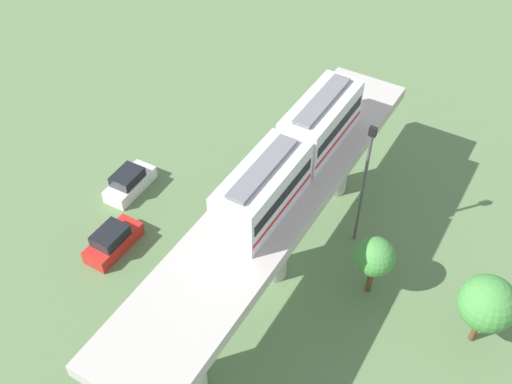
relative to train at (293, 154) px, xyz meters
name	(u,v)px	position (x,y,z in m)	size (l,w,h in m)	color
ground_plane	(272,271)	(0.00, 2.14, -8.51)	(120.00, 120.00, 0.00)	#5B7A4C
viaduct	(274,215)	(0.00, 2.14, -3.20)	(5.20, 28.00, 6.98)	#B7B2AA
train	(293,154)	(0.00, 0.00, 0.00)	(2.64, 13.55, 3.24)	silver
parked_car_red	(113,241)	(10.12, 5.88, -7.77)	(1.82, 4.21, 1.76)	red
parked_car_white	(130,182)	(12.82, 0.89, -7.77)	(1.97, 4.27, 1.76)	white
tree_near_viaduct	(487,304)	(-12.55, 0.44, -4.97)	(3.26, 3.26, 5.19)	brown
tree_mid_lot	(375,257)	(-5.92, 0.31, -5.27)	(2.47, 2.47, 4.52)	brown
signal_post	(364,182)	(-3.40, -3.26, -3.20)	(0.44, 0.28, 9.58)	#4C4C51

